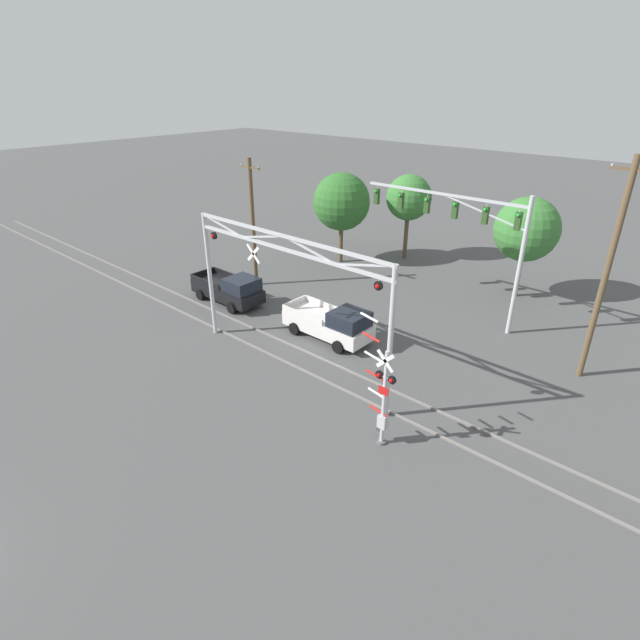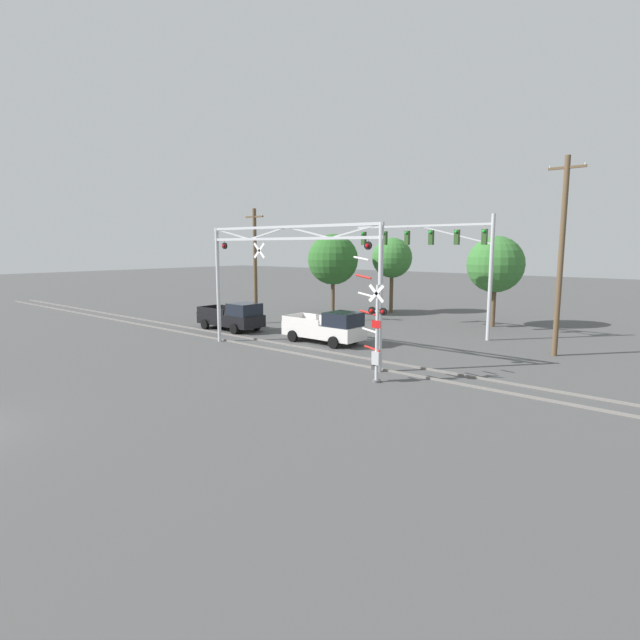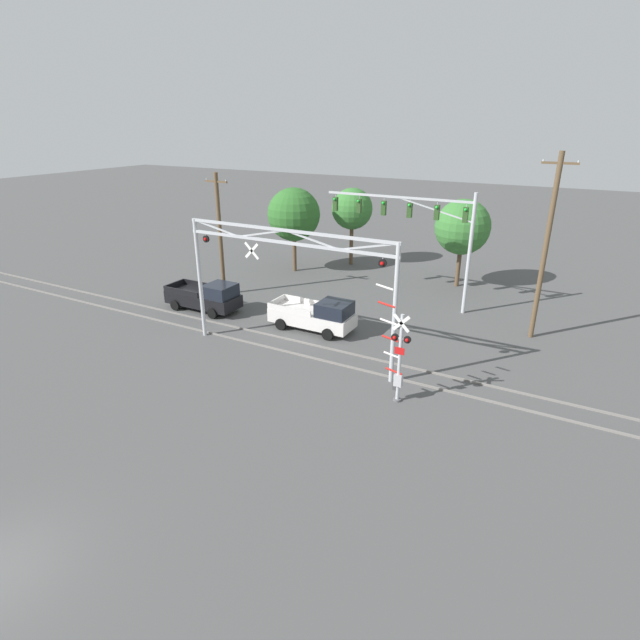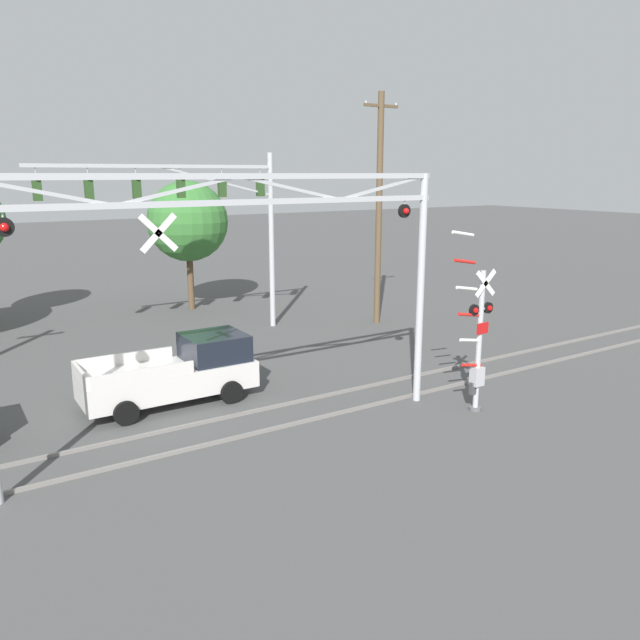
# 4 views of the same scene
# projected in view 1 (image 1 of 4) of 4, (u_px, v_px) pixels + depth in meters

# --- Properties ---
(rail_track_near) EXTENTS (80.00, 0.08, 0.10)m
(rail_track_near) POSITION_uv_depth(u_px,v_px,m) (293.00, 365.00, 24.92)
(rail_track_near) COLOR gray
(rail_track_near) RESTS_ON ground_plane
(rail_track_far) EXTENTS (80.00, 0.08, 0.10)m
(rail_track_far) POSITION_uv_depth(u_px,v_px,m) (312.00, 354.00, 25.89)
(rail_track_far) COLOR gray
(rail_track_far) RESTS_ON ground_plane
(crossing_gantry) EXTENTS (11.81, 0.27, 6.82)m
(crossing_gantry) POSITION_uv_depth(u_px,v_px,m) (285.00, 278.00, 22.65)
(crossing_gantry) COLOR #B7BABF
(crossing_gantry) RESTS_ON ground_plane
(crossing_signal_mast) EXTENTS (1.69, 0.35, 5.34)m
(crossing_signal_mast) POSITION_uv_depth(u_px,v_px,m) (382.00, 399.00, 18.85)
(crossing_signal_mast) COLOR #B7BABF
(crossing_signal_mast) RESTS_ON ground_plane
(traffic_signal_span) EXTENTS (10.05, 0.39, 7.69)m
(traffic_signal_span) POSITION_uv_depth(u_px,v_px,m) (471.00, 228.00, 27.52)
(traffic_signal_span) COLOR #B7BABF
(traffic_signal_span) RESTS_ON ground_plane
(pickup_truck_lead) EXTENTS (5.12, 2.21, 1.96)m
(pickup_truck_lead) POSITION_uv_depth(u_px,v_px,m) (332.00, 323.00, 27.15)
(pickup_truck_lead) COLOR silver
(pickup_truck_lead) RESTS_ON ground_plane
(pickup_truck_following) EXTENTS (5.06, 2.21, 1.96)m
(pickup_truck_following) POSITION_uv_depth(u_px,v_px,m) (230.00, 289.00, 31.50)
(pickup_truck_following) COLOR black
(pickup_truck_following) RESTS_ON ground_plane
(utility_pole_left) EXTENTS (1.80, 0.28, 8.50)m
(utility_pole_left) POSITION_uv_depth(u_px,v_px,m) (253.00, 222.00, 32.81)
(utility_pole_left) COLOR brown
(utility_pole_left) RESTS_ON ground_plane
(utility_pole_right) EXTENTS (1.80, 0.28, 10.28)m
(utility_pole_right) POSITION_uv_depth(u_px,v_px,m) (606.00, 273.00, 21.86)
(utility_pole_right) COLOR brown
(utility_pole_right) RESTS_ON ground_plane
(background_tree_beyond_span) EXTENTS (4.01, 4.01, 6.49)m
(background_tree_beyond_span) POSITION_uv_depth(u_px,v_px,m) (527.00, 230.00, 30.98)
(background_tree_beyond_span) COLOR brown
(background_tree_beyond_span) RESTS_ON ground_plane
(background_tree_far_left_verge) EXTENTS (4.24, 4.24, 6.79)m
(background_tree_far_left_verge) POSITION_uv_depth(u_px,v_px,m) (342.00, 202.00, 36.98)
(background_tree_far_left_verge) COLOR brown
(background_tree_far_left_verge) RESTS_ON ground_plane
(background_tree_far_right_verge) EXTENTS (3.44, 3.44, 6.50)m
(background_tree_far_right_verge) POSITION_uv_depth(u_px,v_px,m) (409.00, 198.00, 37.78)
(background_tree_far_right_verge) COLOR brown
(background_tree_far_right_verge) RESTS_ON ground_plane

